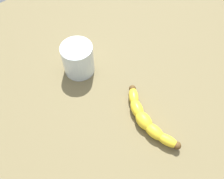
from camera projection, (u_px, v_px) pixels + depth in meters
The scene contains 3 objects.
wooden_tabletop at pixel (115, 107), 67.38cm from camera, with size 120.00×120.00×3.00cm, color brown.
banana at pixel (147, 119), 61.69cm from camera, with size 7.59×20.74×3.53cm.
smoothie_glass at pixel (78, 59), 68.79cm from camera, with size 8.92×8.92×9.41cm.
Camera 1 is at (21.48, 24.68, 60.60)cm, focal length 38.90 mm.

